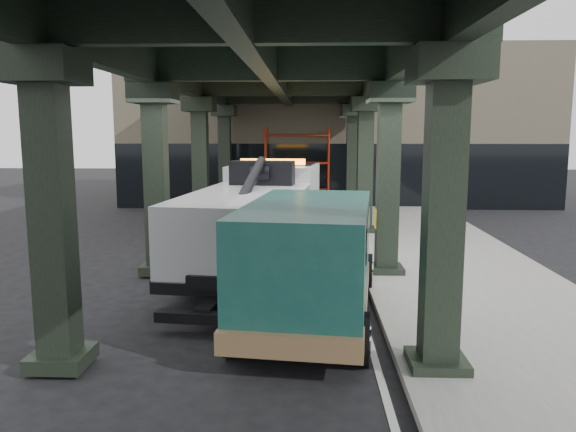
# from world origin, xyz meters

# --- Properties ---
(ground) EXTENTS (90.00, 90.00, 0.00)m
(ground) POSITION_xyz_m (0.00, 0.00, 0.00)
(ground) COLOR black
(ground) RESTS_ON ground
(sidewalk) EXTENTS (5.00, 40.00, 0.15)m
(sidewalk) POSITION_xyz_m (4.50, 2.00, 0.07)
(sidewalk) COLOR gray
(sidewalk) RESTS_ON ground
(lane_stripe) EXTENTS (0.12, 38.00, 0.01)m
(lane_stripe) POSITION_xyz_m (1.70, 2.00, 0.01)
(lane_stripe) COLOR silver
(lane_stripe) RESTS_ON ground
(viaduct) EXTENTS (7.40, 32.00, 6.40)m
(viaduct) POSITION_xyz_m (-0.40, 2.00, 5.46)
(viaduct) COLOR black
(viaduct) RESTS_ON ground
(building) EXTENTS (22.00, 10.00, 8.00)m
(building) POSITION_xyz_m (2.00, 20.00, 4.00)
(building) COLOR #C6B793
(building) RESTS_ON ground
(scaffolding) EXTENTS (3.08, 0.88, 4.00)m
(scaffolding) POSITION_xyz_m (0.00, 14.64, 2.11)
(scaffolding) COLOR red
(scaffolding) RESTS_ON ground
(tow_truck) EXTENTS (3.65, 9.67, 3.10)m
(tow_truck) POSITION_xyz_m (-0.79, 3.08, 1.51)
(tow_truck) COLOR black
(tow_truck) RESTS_ON ground
(towed_van) EXTENTS (3.03, 6.29, 2.46)m
(towed_van) POSITION_xyz_m (0.61, -1.62, 1.32)
(towed_van) COLOR #12413A
(towed_van) RESTS_ON ground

